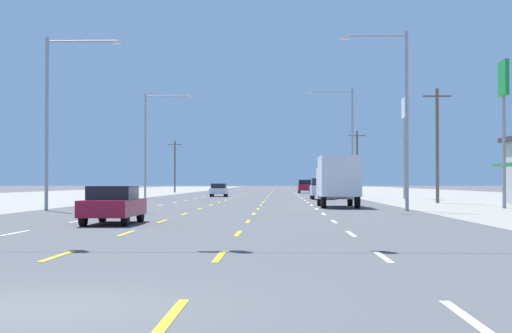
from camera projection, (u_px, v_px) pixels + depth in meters
ground_plane at (248, 199)px, 75.78m from camera, size 572.00×572.00×0.00m
lot_apron_right at (505, 199)px, 75.03m from camera, size 28.00×440.00×0.01m
lane_markings at (259, 193)px, 114.25m from camera, size 10.64×227.60×0.01m
signal_span_wire at (155, 29)px, 21.70m from camera, size 26.62×0.53×9.79m
sedan_inner_left_nearest at (113, 204)px, 29.88m from camera, size 1.80×4.50×1.46m
box_truck_far_right_near at (338, 179)px, 49.89m from camera, size 2.40×7.20×3.23m
suv_far_right_mid at (321, 188)px, 73.47m from camera, size 1.98×4.90×1.98m
sedan_inner_left_midfar at (219, 190)px, 87.18m from camera, size 1.80×4.50×1.46m
suv_far_right_far at (305, 186)px, 115.77m from camera, size 1.98×4.90×1.98m
pole_sign_right_row_1 at (504, 99)px, 47.99m from camera, size 0.24×1.66×9.10m
pole_sign_right_row_2 at (404, 123)px, 74.90m from camera, size 0.24×1.94×9.66m
streetlight_left_row_0 at (55, 109)px, 44.19m from camera, size 4.39×0.26×9.85m
streetlight_right_row_0 at (400, 108)px, 43.60m from camera, size 3.77×0.26×10.06m
streetlight_left_row_1 at (150, 137)px, 76.61m from camera, size 4.75×0.26×10.35m
streetlight_right_row_1 at (348, 135)px, 76.02m from camera, size 4.48×0.26×10.72m
utility_pole_right_row_1 at (437, 143)px, 60.25m from camera, size 2.20×0.26×8.86m
utility_pole_right_row_2 at (357, 161)px, 97.81m from camera, size 2.20×0.26×8.05m
utility_pole_left_row_3 at (175, 165)px, 122.86m from camera, size 2.20×0.26×8.14m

